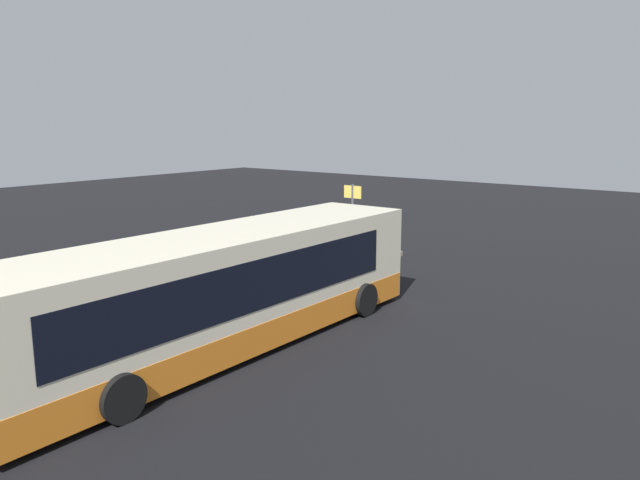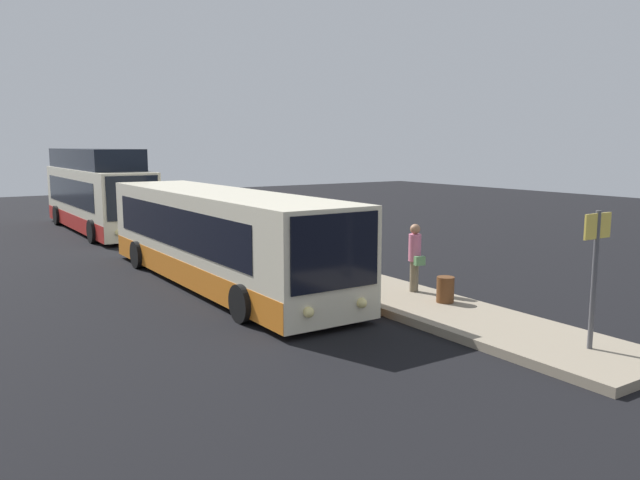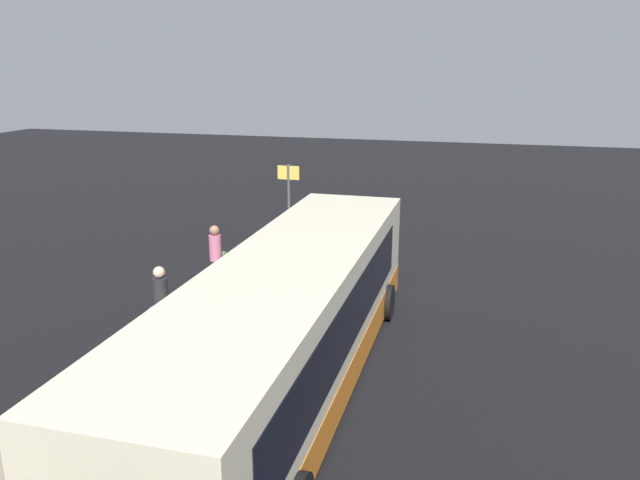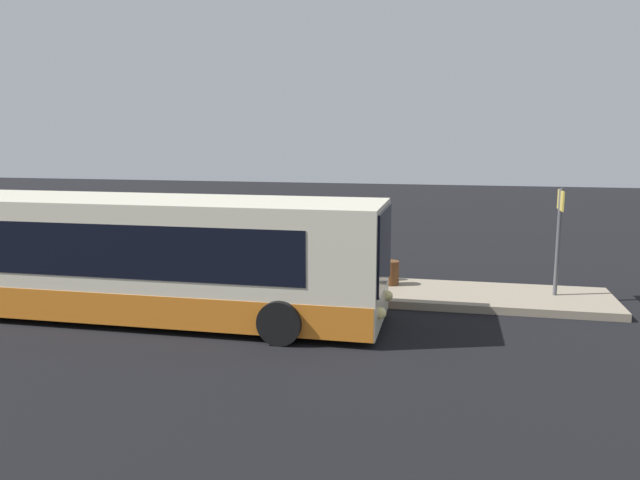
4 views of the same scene
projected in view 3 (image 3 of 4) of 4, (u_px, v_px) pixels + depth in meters
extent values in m
plane|color=black|center=(303.00, 356.00, 14.03)|extent=(80.00, 80.00, 0.00)
cube|color=gray|center=(186.00, 338.00, 14.72)|extent=(20.00, 2.53, 0.19)
cube|color=beige|center=(289.00, 323.00, 12.19)|extent=(12.07, 2.57, 2.61)
cube|color=orange|center=(290.00, 367.00, 12.46)|extent=(12.01, 2.59, 0.70)
cube|color=black|center=(284.00, 314.00, 11.82)|extent=(9.90, 2.60, 1.15)
cube|color=black|center=(354.00, 228.00, 17.70)|extent=(0.06, 2.26, 1.67)
sphere|color=#F9E58C|center=(330.00, 266.00, 18.24)|extent=(0.24, 0.24, 0.24)
sphere|color=#F9E58C|center=(378.00, 271.00, 17.89)|extent=(0.24, 0.24, 0.24)
cylinder|color=black|center=(291.00, 293.00, 16.60)|extent=(0.92, 0.30, 0.92)
cylinder|color=black|center=(387.00, 302.00, 15.95)|extent=(0.92, 0.30, 0.92)
cylinder|color=black|center=(132.00, 474.00, 9.32)|extent=(0.92, 0.30, 0.92)
cylinder|color=#6B604C|center=(216.00, 274.00, 17.57)|extent=(0.28, 0.28, 0.84)
cylinder|color=#CC6B8C|center=(215.00, 248.00, 17.35)|extent=(0.40, 0.40, 0.73)
sphere|color=#9E7051|center=(214.00, 230.00, 17.21)|extent=(0.27, 0.27, 0.27)
cube|color=#598C59|center=(221.00, 256.00, 17.67)|extent=(0.20, 0.30, 0.24)
cylinder|color=#6B604C|center=(163.00, 324.00, 14.25)|extent=(0.34, 0.34, 0.82)
cylinder|color=#262628|center=(161.00, 293.00, 14.03)|extent=(0.48, 0.48, 0.71)
sphere|color=beige|center=(159.00, 272.00, 13.90)|extent=(0.27, 0.27, 0.27)
cube|color=beige|center=(166.00, 309.00, 13.91)|extent=(0.31, 0.28, 0.24)
cube|color=#334C7F|center=(158.00, 318.00, 14.86)|extent=(0.40, 0.27, 0.60)
cylinder|color=black|center=(157.00, 302.00, 14.74)|extent=(0.02, 0.02, 0.24)
cylinder|color=#4C4C51|center=(289.00, 202.00, 22.31)|extent=(0.10, 0.10, 2.70)
cube|color=#E5C64C|center=(288.00, 173.00, 22.02)|extent=(0.04, 0.80, 0.49)
cylinder|color=#593319|center=(239.00, 264.00, 18.78)|extent=(0.44, 0.44, 0.65)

